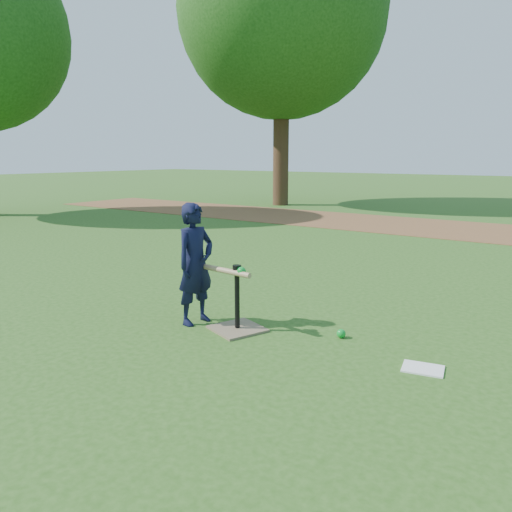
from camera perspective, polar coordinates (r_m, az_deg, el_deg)
The scene contains 8 objects.
ground at distance 4.96m, azimuth -0.59°, elevation -7.25°, with size 80.00×80.00×0.00m, color #285116.
dirt_strip at distance 11.75m, azimuth 21.32°, elevation 2.90°, with size 24.00×3.00×0.01m, color brown.
child at distance 4.75m, azimuth -6.93°, elevation -0.91°, with size 0.42×0.28×1.16m, color black.
wiffle_ball_ground at distance 4.53m, azimuth 9.71°, elevation -8.72°, with size 0.08×0.08×0.08m, color #0D992A.
clipboard at distance 4.06m, azimuth 18.54°, elevation -12.11°, with size 0.30×0.23×0.01m, color white.
batting_tee at distance 4.64m, azimuth -2.15°, elevation -7.16°, with size 0.55×0.55×0.61m.
swing_action at distance 4.57m, azimuth -3.51°, elevation -1.67°, with size 0.63×0.13×0.09m.
tree_left at distance 16.90m, azimuth 3.02°, elevation 26.07°, with size 6.40×6.40×9.08m.
Camera 1 is at (2.75, -3.81, 1.59)m, focal length 35.00 mm.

